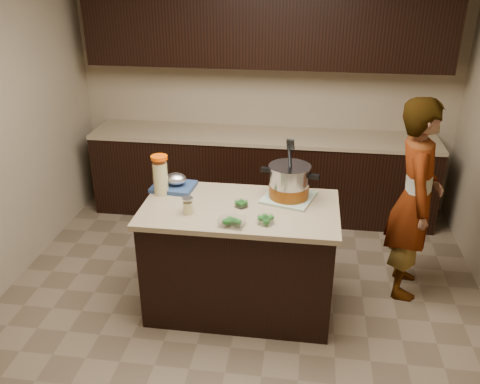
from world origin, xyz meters
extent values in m
plane|color=brown|center=(0.00, 0.00, 0.00)|extent=(4.00, 4.00, 0.00)
cube|color=tan|center=(0.00, 2.00, 1.35)|extent=(4.00, 0.04, 2.70)
cube|color=tan|center=(0.00, -2.00, 1.35)|extent=(4.00, 0.04, 2.70)
cube|color=black|center=(0.00, 1.70, 0.43)|extent=(3.60, 0.60, 0.86)
cube|color=tan|center=(0.00, 1.70, 0.88)|extent=(3.60, 0.63, 0.04)
cube|color=black|center=(0.00, 1.82, 1.95)|extent=(3.60, 0.35, 0.75)
cube|color=black|center=(0.00, 0.00, 0.43)|extent=(1.40, 0.75, 0.86)
cube|color=tan|center=(0.00, 0.00, 0.88)|extent=(1.46, 0.81, 0.04)
cube|color=#58835D|center=(0.35, 0.19, 0.91)|extent=(0.45, 0.45, 0.02)
cylinder|color=#B7B7BC|center=(0.35, 0.19, 1.04)|extent=(0.36, 0.36, 0.24)
cylinder|color=brown|center=(0.35, 0.19, 0.97)|extent=(0.36, 0.36, 0.10)
cylinder|color=#B7B7BC|center=(0.35, 0.19, 1.16)|extent=(0.38, 0.38, 0.02)
cube|color=black|center=(0.17, 0.23, 1.11)|extent=(0.08, 0.05, 0.03)
cube|color=black|center=(0.53, 0.15, 1.11)|extent=(0.08, 0.05, 0.03)
cylinder|color=black|center=(0.35, 0.16, 1.23)|extent=(0.05, 0.13, 0.29)
cylinder|color=#D0C27F|center=(-0.64, 0.14, 1.03)|extent=(0.14, 0.14, 0.26)
cylinder|color=white|center=(-0.64, 0.14, 1.04)|extent=(0.16, 0.16, 0.29)
cylinder|color=#F95105|center=(-0.64, 0.14, 1.20)|extent=(0.16, 0.16, 0.02)
cylinder|color=#D0C27F|center=(-0.36, -0.16, 0.94)|extent=(0.07, 0.07, 0.09)
cylinder|color=white|center=(-0.36, -0.16, 0.96)|extent=(0.08, 0.08, 0.11)
cylinder|color=silver|center=(-0.36, -0.16, 1.02)|extent=(0.09, 0.09, 0.02)
cylinder|color=silver|center=(0.01, 0.01, 0.92)|extent=(0.12, 0.12, 0.05)
cylinder|color=silver|center=(0.21, -0.23, 0.93)|extent=(0.13, 0.13, 0.06)
cube|color=silver|center=(-0.01, -0.30, 0.93)|extent=(0.19, 0.15, 0.06)
cube|color=navy|center=(-0.57, 0.24, 0.92)|extent=(0.35, 0.29, 0.03)
ellipsoid|color=silver|center=(-0.55, 0.25, 0.98)|extent=(0.17, 0.14, 0.09)
imported|color=gray|center=(1.34, 0.45, 0.83)|extent=(0.46, 0.64, 1.66)
camera|label=1|loc=(0.47, -3.33, 2.59)|focal=38.00mm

